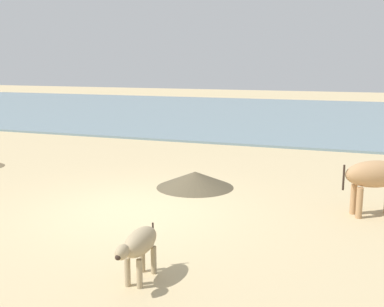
{
  "coord_description": "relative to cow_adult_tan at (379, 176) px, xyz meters",
  "views": [
    {
      "loc": [
        3.95,
        -7.63,
        2.74
      ],
      "look_at": [
        0.13,
        2.84,
        0.6
      ],
      "focal_mm": 44.21,
      "sensor_mm": 36.0,
      "label": 1
    }
  ],
  "objects": [
    {
      "name": "ground",
      "position": [
        -4.28,
        -1.3,
        -0.74
      ],
      "size": [
        80.0,
        80.0,
        0.0
      ],
      "primitive_type": "plane",
      "color": "tan"
    },
    {
      "name": "debris_pile_1",
      "position": [
        -3.77,
        0.72,
        -0.56
      ],
      "size": [
        1.92,
        1.92,
        0.36
      ],
      "primitive_type": "cone",
      "rotation": [
        0.0,
        0.0,
        0.12
      ],
      "color": "brown",
      "rests_on": "ground"
    },
    {
      "name": "sea_water",
      "position": [
        -4.28,
        16.28,
        -0.7
      ],
      "size": [
        60.0,
        20.0,
        0.08
      ],
      "primitive_type": "cube",
      "color": "slate",
      "rests_on": "ground"
    },
    {
      "name": "cow_adult_tan",
      "position": [
        0.0,
        0.0,
        0.0
      ],
      "size": [
        1.5,
        0.96,
        1.02
      ],
      "rotation": [
        0.0,
        0.0,
        0.45
      ],
      "color": "tan",
      "rests_on": "ground"
    },
    {
      "name": "calf_near_dun",
      "position": [
        -2.88,
        -3.87,
        -0.25
      ],
      "size": [
        0.32,
        1.05,
        0.68
      ],
      "rotation": [
        0.0,
        0.0,
        4.73
      ],
      "color": "tan",
      "rests_on": "ground"
    }
  ]
}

